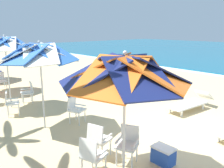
{
  "coord_description": "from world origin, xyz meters",
  "views": [
    {
      "loc": [
        3.23,
        -5.55,
        2.98
      ],
      "look_at": [
        -2.88,
        -0.03,
        1.0
      ],
      "focal_mm": 37.31,
      "sensor_mm": 36.0,
      "label": 1
    }
  ],
  "objects_px": {
    "plastic_chair_1": "(128,142)",
    "beach_umbrella_2": "(5,44)",
    "beach_umbrella_1": "(40,53)",
    "plastic_chair_4": "(10,102)",
    "plastic_chair_3": "(75,108)",
    "plastic_chair_2": "(98,138)",
    "plastic_chair_6": "(29,91)",
    "plastic_chair_7": "(1,80)",
    "cooler_box": "(163,155)",
    "plastic_chair_0": "(92,154)",
    "sun_lounger_1": "(191,102)",
    "beach_umbrella_0": "(125,71)"
  },
  "relations": [
    {
      "from": "beach_umbrella_2",
      "to": "plastic_chair_4",
      "type": "distance_m",
      "value": 2.13
    },
    {
      "from": "plastic_chair_7",
      "to": "sun_lounger_1",
      "type": "relative_size",
      "value": 0.39
    },
    {
      "from": "beach_umbrella_2",
      "to": "sun_lounger_1",
      "type": "bearing_deg",
      "value": 45.66
    },
    {
      "from": "beach_umbrella_2",
      "to": "cooler_box",
      "type": "xyz_separation_m",
      "value": [
        6.23,
        1.18,
        -2.21
      ]
    },
    {
      "from": "plastic_chair_6",
      "to": "plastic_chair_3",
      "type": "bearing_deg",
      "value": 5.33
    },
    {
      "from": "plastic_chair_4",
      "to": "sun_lounger_1",
      "type": "bearing_deg",
      "value": 53.15
    },
    {
      "from": "plastic_chair_3",
      "to": "plastic_chair_2",
      "type": "bearing_deg",
      "value": -19.93
    },
    {
      "from": "cooler_box",
      "to": "plastic_chair_0",
      "type": "bearing_deg",
      "value": -115.38
    },
    {
      "from": "beach_umbrella_2",
      "to": "plastic_chair_6",
      "type": "height_order",
      "value": "beach_umbrella_2"
    },
    {
      "from": "plastic_chair_4",
      "to": "beach_umbrella_1",
      "type": "bearing_deg",
      "value": 12.68
    },
    {
      "from": "cooler_box",
      "to": "beach_umbrella_1",
      "type": "bearing_deg",
      "value": -163.24
    },
    {
      "from": "beach_umbrella_2",
      "to": "plastic_chair_2",
      "type": "bearing_deg",
      "value": 2.77
    },
    {
      "from": "plastic_chair_2",
      "to": "plastic_chair_7",
      "type": "xyz_separation_m",
      "value": [
        -8.14,
        0.36,
        0.0
      ]
    },
    {
      "from": "plastic_chair_2",
      "to": "plastic_chair_7",
      "type": "relative_size",
      "value": 1.0
    },
    {
      "from": "plastic_chair_7",
      "to": "plastic_chair_0",
      "type": "bearing_deg",
      "value": -5.98
    },
    {
      "from": "cooler_box",
      "to": "beach_umbrella_2",
      "type": "bearing_deg",
      "value": -169.31
    },
    {
      "from": "beach_umbrella_2",
      "to": "plastic_chair_4",
      "type": "bearing_deg",
      "value": -18.62
    },
    {
      "from": "beach_umbrella_2",
      "to": "plastic_chair_3",
      "type": "bearing_deg",
      "value": 19.23
    },
    {
      "from": "plastic_chair_1",
      "to": "beach_umbrella_2",
      "type": "bearing_deg",
      "value": -173.79
    },
    {
      "from": "beach_umbrella_0",
      "to": "sun_lounger_1",
      "type": "distance_m",
      "value": 5.25
    },
    {
      "from": "plastic_chair_2",
      "to": "plastic_chair_0",
      "type": "bearing_deg",
      "value": -49.4
    },
    {
      "from": "beach_umbrella_2",
      "to": "plastic_chair_4",
      "type": "xyz_separation_m",
      "value": [
        0.89,
        -0.3,
        -1.92
      ]
    },
    {
      "from": "beach_umbrella_2",
      "to": "sun_lounger_1",
      "type": "distance_m",
      "value": 7.16
    },
    {
      "from": "beach_umbrella_0",
      "to": "plastic_chair_3",
      "type": "bearing_deg",
      "value": 164.2
    },
    {
      "from": "plastic_chair_2",
      "to": "sun_lounger_1",
      "type": "xyz_separation_m",
      "value": [
        -0.29,
        4.64,
        -0.22
      ]
    },
    {
      "from": "beach_umbrella_1",
      "to": "beach_umbrella_2",
      "type": "xyz_separation_m",
      "value": [
        -2.62,
        -0.09,
        0.13
      ]
    },
    {
      "from": "plastic_chair_0",
      "to": "beach_umbrella_2",
      "type": "xyz_separation_m",
      "value": [
        -5.53,
        0.3,
        1.92
      ]
    },
    {
      "from": "beach_umbrella_1",
      "to": "beach_umbrella_2",
      "type": "relative_size",
      "value": 0.96
    },
    {
      "from": "plastic_chair_1",
      "to": "beach_umbrella_2",
      "type": "height_order",
      "value": "beach_umbrella_2"
    },
    {
      "from": "beach_umbrella_1",
      "to": "plastic_chair_4",
      "type": "height_order",
      "value": "beach_umbrella_1"
    },
    {
      "from": "plastic_chair_2",
      "to": "plastic_chair_6",
      "type": "height_order",
      "value": "same"
    },
    {
      "from": "sun_lounger_1",
      "to": "plastic_chair_1",
      "type": "bearing_deg",
      "value": -78.31
    },
    {
      "from": "plastic_chair_7",
      "to": "cooler_box",
      "type": "relative_size",
      "value": 1.73
    },
    {
      "from": "sun_lounger_1",
      "to": "plastic_chair_3",
      "type": "bearing_deg",
      "value": -115.58
    },
    {
      "from": "plastic_chair_3",
      "to": "beach_umbrella_2",
      "type": "xyz_separation_m",
      "value": [
        -2.93,
        -1.02,
        1.92
      ]
    },
    {
      "from": "beach_umbrella_0",
      "to": "beach_umbrella_2",
      "type": "bearing_deg",
      "value": -178.53
    },
    {
      "from": "beach_umbrella_1",
      "to": "plastic_chair_4",
      "type": "distance_m",
      "value": 2.52
    },
    {
      "from": "cooler_box",
      "to": "plastic_chair_2",
      "type": "bearing_deg",
      "value": -141.35
    },
    {
      "from": "plastic_chair_4",
      "to": "plastic_chair_6",
      "type": "height_order",
      "value": "same"
    },
    {
      "from": "plastic_chair_6",
      "to": "plastic_chair_7",
      "type": "relative_size",
      "value": 1.0
    },
    {
      "from": "plastic_chair_2",
      "to": "plastic_chair_3",
      "type": "relative_size",
      "value": 1.0
    },
    {
      "from": "beach_umbrella_1",
      "to": "sun_lounger_1",
      "type": "relative_size",
      "value": 1.2
    },
    {
      "from": "plastic_chair_0",
      "to": "plastic_chair_7",
      "type": "distance_m",
      "value": 8.65
    },
    {
      "from": "plastic_chair_2",
      "to": "sun_lounger_1",
      "type": "height_order",
      "value": "plastic_chair_2"
    },
    {
      "from": "plastic_chair_1",
      "to": "plastic_chair_7",
      "type": "height_order",
      "value": "same"
    },
    {
      "from": "plastic_chair_2",
      "to": "plastic_chair_6",
      "type": "bearing_deg",
      "value": 174.47
    },
    {
      "from": "plastic_chair_0",
      "to": "cooler_box",
      "type": "distance_m",
      "value": 1.66
    },
    {
      "from": "plastic_chair_4",
      "to": "cooler_box",
      "type": "relative_size",
      "value": 1.73
    },
    {
      "from": "plastic_chair_4",
      "to": "cooler_box",
      "type": "height_order",
      "value": "plastic_chair_4"
    },
    {
      "from": "plastic_chair_3",
      "to": "beach_umbrella_2",
      "type": "height_order",
      "value": "beach_umbrella_2"
    }
  ]
}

